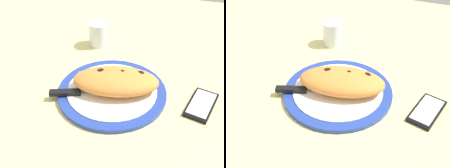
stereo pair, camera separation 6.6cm
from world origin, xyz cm
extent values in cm
cube|color=#E5D684|center=(0.00, 0.00, -1.50)|extent=(150.00, 150.00, 3.00)
cylinder|color=#233D99|center=(0.00, 0.00, 0.65)|extent=(30.79, 30.79, 1.29)
cylinder|color=white|center=(0.00, 0.00, 1.44)|extent=(25.41, 25.41, 0.30)
ellipsoid|color=orange|center=(-0.95, -0.56, 4.38)|extent=(25.70, 16.36, 5.58)
ellipsoid|color=black|center=(-7.19, -3.29, 6.26)|extent=(3.09, 3.02, 0.85)
ellipsoid|color=black|center=(3.36, -1.02, 6.56)|extent=(3.04, 3.04, 0.96)
ellipsoid|color=black|center=(-1.17, -0.92, 6.75)|extent=(2.53, 2.33, 0.74)
ellipsoid|color=black|center=(-2.38, -1.97, 6.69)|extent=(2.77, 2.46, 0.88)
cube|color=silver|center=(0.92, -5.95, 1.79)|extent=(13.68, 3.02, 0.40)
cube|color=silver|center=(9.66, -4.57, 1.79)|extent=(4.29, 2.80, 0.40)
cube|color=silver|center=(1.38, 1.93, 1.79)|extent=(13.44, 5.59, 0.40)
cube|color=black|center=(12.01, 5.26, 2.19)|extent=(8.89, 4.51, 1.20)
cube|color=black|center=(-24.72, -1.13, 0.50)|extent=(9.48, 13.79, 1.00)
cube|color=silver|center=(-24.72, -1.13, 1.08)|extent=(8.16, 12.08, 0.16)
cylinder|color=silver|center=(11.69, -25.45, 4.18)|extent=(6.71, 6.71, 8.36)
cylinder|color=silver|center=(11.69, -25.45, 2.34)|extent=(6.18, 6.18, 4.29)
camera|label=1|loc=(-16.39, 62.29, 54.54)|focal=47.40mm
camera|label=2|loc=(-22.71, 60.27, 54.54)|focal=47.40mm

